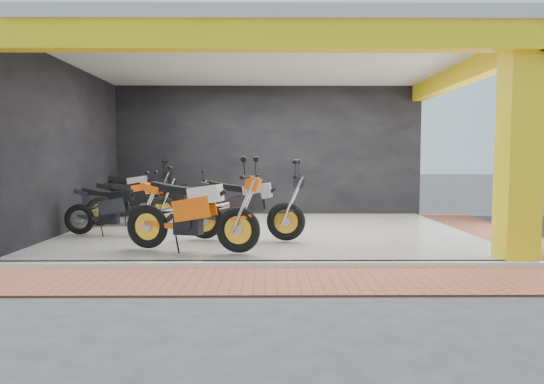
{
  "coord_description": "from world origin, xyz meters",
  "views": [
    {
      "loc": [
        0.04,
        -7.92,
        1.59
      ],
      "look_at": [
        0.11,
        1.93,
        0.9
      ],
      "focal_mm": 32.0,
      "sensor_mm": 36.0,
      "label": 1
    }
  ],
  "objects": [
    {
      "name": "back_wall",
      "position": [
        0.0,
        5.1,
        1.75
      ],
      "size": [
        8.2,
        0.2,
        3.5
      ],
      "primitive_type": "cube",
      "color": "black",
      "rests_on": "ground"
    },
    {
      "name": "corner_column",
      "position": [
        3.75,
        -0.75,
        1.75
      ],
      "size": [
        0.5,
        0.5,
        3.5
      ],
      "primitive_type": "cube",
      "color": "yellow",
      "rests_on": "ground"
    },
    {
      "name": "header_beam_front",
      "position": [
        0.0,
        -1.0,
        3.3
      ],
      "size": [
        8.4,
        0.3,
        0.4
      ],
      "primitive_type": "cube",
      "color": "yellow",
      "rests_on": "corner_column"
    },
    {
      "name": "left_wall",
      "position": [
        -4.1,
        2.0,
        1.75
      ],
      "size": [
        0.2,
        6.2,
        3.5
      ],
      "primitive_type": "cube",
      "color": "black",
      "rests_on": "ground"
    },
    {
      "name": "header_beam_right",
      "position": [
        4.0,
        2.0,
        3.3
      ],
      "size": [
        0.3,
        6.4,
        0.4
      ],
      "primitive_type": "cube",
      "color": "yellow",
      "rests_on": "corner_column"
    },
    {
      "name": "moto_row_d",
      "position": [
        -1.75,
        4.14,
        0.67
      ],
      "size": [
        1.97,
        0.98,
        1.15
      ],
      "primitive_type": null,
      "rotation": [
        0.0,
        0.0,
        0.15
      ],
      "color": "black",
      "rests_on": "showroom_floor"
    },
    {
      "name": "showroom_floor",
      "position": [
        0.0,
        2.0,
        0.05
      ],
      "size": [
        8.0,
        6.0,
        0.1
      ],
      "primitive_type": "cube",
      "color": "white",
      "rests_on": "ground"
    },
    {
      "name": "moto_hero",
      "position": [
        -0.43,
        -0.5,
        0.83
      ],
      "size": [
        2.53,
        1.45,
        1.46
      ],
      "primitive_type": null,
      "rotation": [
        0.0,
        0.0,
        -0.25
      ],
      "color": "#FF5E0A",
      "rests_on": "showroom_floor"
    },
    {
      "name": "showroom_ceiling",
      "position": [
        0.0,
        2.0,
        3.6
      ],
      "size": [
        8.4,
        6.4,
        0.2
      ],
      "primitive_type": "cube",
      "color": "beige",
      "rests_on": "corner_column"
    },
    {
      "name": "floor_kerb",
      "position": [
        0.0,
        -1.02,
        0.05
      ],
      "size": [
        8.0,
        0.2,
        0.1
      ],
      "primitive_type": "cube",
      "color": "white",
      "rests_on": "ground"
    },
    {
      "name": "moto_row_b",
      "position": [
        -2.34,
        1.29,
        0.7
      ],
      "size": [
        2.01,
        0.85,
        1.2
      ],
      "primitive_type": null,
      "rotation": [
        0.0,
        0.0,
        -0.06
      ],
      "color": "black",
      "rests_on": "showroom_floor"
    },
    {
      "name": "paver_right",
      "position": [
        4.8,
        2.0,
        0.01
      ],
      "size": [
        1.4,
        7.0,
        0.03
      ],
      "primitive_type": "cube",
      "color": "brown",
      "rests_on": "ground"
    },
    {
      "name": "ground",
      "position": [
        0.0,
        0.0,
        0.0
      ],
      "size": [
        80.0,
        80.0,
        0.0
      ],
      "primitive_type": "plane",
      "color": "#2D2D30",
      "rests_on": "ground"
    },
    {
      "name": "moto_row_c",
      "position": [
        -2.35,
        2.95,
        0.73
      ],
      "size": [
        2.18,
        1.27,
        1.26
      ],
      "primitive_type": null,
      "rotation": [
        0.0,
        0.0,
        0.26
      ],
      "color": "black",
      "rests_on": "showroom_floor"
    },
    {
      "name": "moto_row_e",
      "position": [
        -2.8,
        4.5,
        0.8
      ],
      "size": [
        2.37,
        1.1,
        1.4
      ],
      "primitive_type": null,
      "rotation": [
        0.0,
        0.0,
        0.11
      ],
      "color": "black",
      "rests_on": "showroom_floor"
    },
    {
      "name": "paver_front",
      "position": [
        0.0,
        -1.8,
        0.01
      ],
      "size": [
        9.0,
        1.4,
        0.03
      ],
      "primitive_type": "cube",
      "color": "brown",
      "rests_on": "ground"
    },
    {
      "name": "moto_row_a",
      "position": [
        0.35,
        0.6,
        0.8
      ],
      "size": [
        2.41,
        1.18,
        1.41
      ],
      "primitive_type": null,
      "rotation": [
        0.0,
        0.0,
        -0.15
      ],
      "color": "black",
      "rests_on": "showroom_floor"
    }
  ]
}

